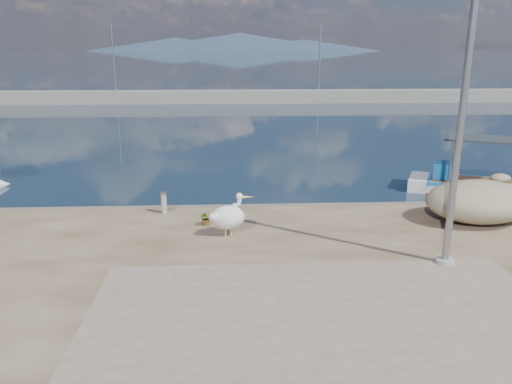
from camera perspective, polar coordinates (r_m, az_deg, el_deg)
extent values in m
plane|color=#162635|center=(11.58, 0.92, -11.52)|extent=(1400.00, 1400.00, 0.00)
cube|color=gray|center=(8.89, 8.99, -17.41)|extent=(9.00, 7.00, 0.01)
cube|color=gray|center=(50.45, -2.01, 10.84)|extent=(120.00, 2.20, 1.20)
cylinder|color=gray|center=(51.50, -15.96, 14.15)|extent=(0.16, 0.16, 7.00)
cylinder|color=gray|center=(50.98, 7.28, 14.61)|extent=(0.16, 0.16, 7.00)
cone|color=#28384C|center=(663.85, -9.12, 16.34)|extent=(220.00, 220.00, 16.00)
cone|color=#28384C|center=(660.33, -1.91, 16.79)|extent=(280.00, 280.00, 22.00)
cone|color=#28384C|center=(666.42, 5.28, 16.39)|extent=(200.00, 200.00, 14.00)
cube|color=white|center=(20.74, 24.20, -0.07)|extent=(5.50, 3.79, 0.86)
cube|color=#1C6BB7|center=(20.65, 24.32, 0.96)|extent=(4.19, 3.22, 0.13)
cube|color=#A91419|center=(20.76, 24.18, -0.20)|extent=(4.18, 3.20, 0.11)
cube|color=#1C6BB7|center=(20.54, 20.79, 2.32)|extent=(1.09, 1.09, 0.64)
cube|color=#242A2E|center=(20.31, 24.87, 5.53)|extent=(3.32, 2.71, 0.07)
cylinder|color=tan|center=(13.44, -3.48, -4.46)|extent=(0.04, 0.04, 0.30)
cylinder|color=tan|center=(13.48, -2.87, -4.39)|extent=(0.04, 0.04, 0.30)
ellipsoid|color=silver|center=(13.32, -3.20, -2.89)|extent=(1.01, 0.79, 0.64)
cylinder|color=silver|center=(13.30, -2.08, -1.46)|extent=(0.23, 0.17, 0.54)
sphere|color=silver|center=(13.24, -1.92, -0.48)|extent=(0.18, 0.18, 0.18)
cone|color=tan|center=(13.32, -1.04, -0.57)|extent=(0.44, 0.22, 0.13)
cylinder|color=gray|center=(11.80, 22.48, 8.24)|extent=(0.16, 0.16, 7.00)
cylinder|color=gray|center=(12.68, 20.79, -7.34)|extent=(0.44, 0.44, 0.10)
cylinder|color=gray|center=(15.42, -10.48, -1.25)|extent=(0.17, 0.17, 0.66)
cylinder|color=gray|center=(15.32, -10.54, -0.08)|extent=(0.23, 0.23, 0.06)
imported|color=#33722D|center=(14.28, -5.69, -2.96)|extent=(0.48, 0.46, 0.43)
ellipsoid|color=tan|center=(15.78, 24.14, -0.99)|extent=(3.06, 2.19, 1.20)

